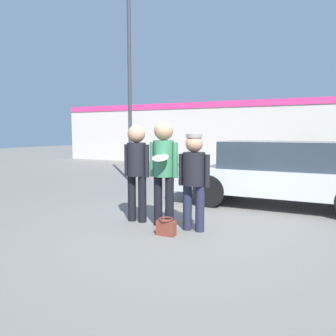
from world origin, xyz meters
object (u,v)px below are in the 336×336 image
(person_left, at_px, (137,164))
(person_right, at_px, (194,173))
(handbag, at_px, (166,227))
(person_middle_with_frisbee, at_px, (164,163))
(street_lamp, at_px, (134,54))
(shrub, at_px, (318,158))
(parked_car_near, at_px, (280,173))

(person_left, relative_size, person_right, 1.10)
(handbag, bearing_deg, person_middle_with_frisbee, 120.12)
(street_lamp, height_order, handbag, street_lamp)
(street_lamp, bearing_deg, shrub, 48.99)
(person_middle_with_frisbee, relative_size, street_lamp, 0.27)
(handbag, bearing_deg, person_left, 148.12)
(person_middle_with_frisbee, relative_size, parked_car_near, 0.40)
(person_left, relative_size, shrub, 1.61)
(person_middle_with_frisbee, bearing_deg, person_left, 173.83)
(person_left, bearing_deg, person_middle_with_frisbee, -6.17)
(person_right, bearing_deg, handbag, -125.68)
(street_lamp, bearing_deg, person_left, -58.87)
(person_right, height_order, handbag, person_right)
(person_right, bearing_deg, parked_car_near, 67.80)
(person_left, distance_m, person_middle_with_frisbee, 0.58)
(person_left, distance_m, handbag, 1.35)
(person_left, xyz_separation_m, person_right, (1.14, -0.10, -0.09))
(person_right, bearing_deg, person_left, 175.07)
(person_left, xyz_separation_m, shrub, (2.93, 10.28, -0.51))
(person_left, relative_size, person_middle_with_frisbee, 0.97)
(person_right, distance_m, handbag, 0.98)
(person_left, bearing_deg, handbag, -31.88)
(person_left, height_order, person_middle_with_frisbee, person_middle_with_frisbee)
(parked_car_near, distance_m, handbag, 3.37)
(person_middle_with_frisbee, distance_m, parked_car_near, 3.06)
(person_middle_with_frisbee, distance_m, street_lamp, 5.94)
(person_left, height_order, parked_car_near, person_left)
(person_left, distance_m, shrub, 10.70)
(person_left, relative_size, parked_car_near, 0.39)
(street_lamp, bearing_deg, person_right, -49.22)
(person_right, bearing_deg, shrub, 80.24)
(person_right, xyz_separation_m, street_lamp, (-3.60, 4.18, 3.14))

